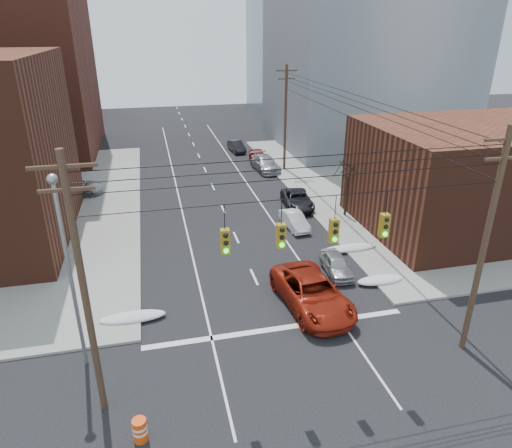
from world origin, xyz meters
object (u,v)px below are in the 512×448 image
lot_car_d (20,218)px  parked_car_d (265,163)px  parked_car_b (294,220)px  parked_car_c (297,200)px  red_pickup (312,293)px  lot_car_b (74,187)px  lot_car_a (25,218)px  parked_car_e (258,156)px  parked_car_a (336,264)px  parked_car_f (236,146)px  construction_barrel (140,430)px

lot_car_d → parked_car_d: bearing=-52.9°
lot_car_d → parked_car_b: bearing=-91.3°
parked_car_d → lot_car_d: (-22.46, -10.57, 0.07)m
parked_car_c → parked_car_d: (0.00, 11.27, 0.09)m
parked_car_c → parked_car_d: 11.27m
red_pickup → lot_car_b: bearing=118.6°
red_pickup → lot_car_a: bearing=133.4°
parked_car_c → parked_car_e: 14.71m
parked_car_a → parked_car_d: 22.94m
lot_car_d → parked_car_a: bearing=-108.2°
parked_car_a → lot_car_a: bearing=154.0°
parked_car_e → lot_car_a: bearing=-144.8°
parked_car_f → construction_barrel: (-11.90, -41.90, -0.17)m
parked_car_c → parked_car_e: size_ratio=1.17×
parked_car_b → lot_car_a: 21.16m
parked_car_b → construction_barrel: size_ratio=3.80×
red_pickup → parked_car_f: (2.47, 34.83, -0.23)m
parked_car_b → parked_car_d: size_ratio=0.69×
parked_car_a → parked_car_f: (-0.34, 31.59, 0.05)m
parked_car_e → lot_car_b: lot_car_b is taller
parked_car_d → lot_car_b: 19.60m
red_pickup → parked_car_a: red_pickup is taller
parked_car_e → parked_car_f: size_ratio=1.03×
red_pickup → parked_car_b: bearing=71.7°
parked_car_c → lot_car_a: lot_car_a is taller
parked_car_e → lot_car_a: size_ratio=1.11×
parked_car_c → parked_car_d: parked_car_d is taller
parked_car_b → red_pickup: bearing=-107.2°
lot_car_a → lot_car_d: bearing=98.7°
red_pickup → parked_car_f: 34.92m
lot_car_a → construction_barrel: (8.74, -22.80, -0.27)m
red_pickup → lot_car_d: (-18.47, 15.59, -0.05)m
lot_car_a → parked_car_c: bearing=-107.8°
parked_car_e → lot_car_d: 26.47m
red_pickup → parked_car_b: size_ratio=1.73×
parked_car_f → lot_car_d: lot_car_d is taller
parked_car_a → parked_car_f: size_ratio=0.89×
parked_car_b → parked_car_a: bearing=-91.4°
construction_barrel → lot_car_d: bearing=111.8°
construction_barrel → parked_car_c: bearing=58.6°
lot_car_b → lot_car_d: (-3.23, -6.75, -0.02)m
red_pickup → construction_barrel: 11.79m
parked_car_b → parked_car_f: (0.08, 24.14, 0.06)m
parked_car_d → lot_car_a: bearing=-159.5°
parked_car_d → parked_car_e: size_ratio=1.28×
parked_car_a → parked_car_d: parked_car_d is taller
parked_car_c → parked_car_e: bearing=96.2°
parked_car_a → lot_car_a: size_ratio=0.96×
parked_car_a → red_pickup: bearing=-126.2°
parked_car_a → parked_car_d: bearing=91.8°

